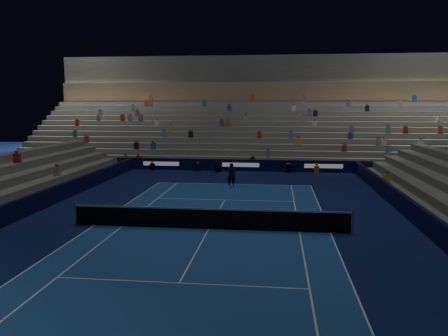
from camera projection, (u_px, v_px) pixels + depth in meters
name	position (u px, v px, depth m)	size (l,w,h in m)	color
ground	(209.00, 229.00, 20.71)	(90.00, 90.00, 0.00)	#0B1444
court_surface	(209.00, 229.00, 20.71)	(10.97, 23.77, 0.01)	navy
sponsor_barrier_far	(241.00, 165.00, 38.83)	(44.00, 0.25, 1.00)	black
sponsor_barrier_east	(430.00, 225.00, 19.53)	(0.25, 37.00, 1.00)	black
sponsor_barrier_west	(10.00, 213.00, 21.75)	(0.25, 37.00, 1.00)	black
grandstand_main	(248.00, 127.00, 47.68)	(44.00, 15.20, 11.20)	slate
tennis_net	(209.00, 218.00, 20.64)	(12.90, 0.10, 1.10)	#B2B2B7
tennis_player	(231.00, 175.00, 31.04)	(0.62, 0.41, 1.70)	black
broadcast_camera	(218.00, 168.00, 38.31)	(0.66, 1.01, 0.62)	black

